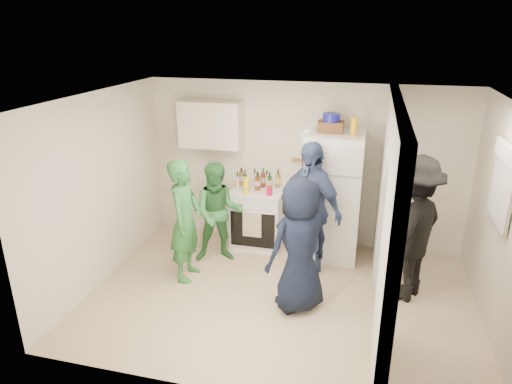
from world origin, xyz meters
TOP-DOWN VIEW (x-y plane):
  - floor at (0.00, 0.00)m, footprint 4.80×4.80m
  - wall_back at (0.00, 1.70)m, footprint 4.80×0.00m
  - wall_front at (0.00, -1.70)m, footprint 4.80×0.00m
  - wall_left at (-2.40, 0.00)m, footprint 0.00×3.40m
  - wall_right at (2.40, 0.00)m, footprint 0.00×3.40m
  - ceiling at (0.00, 0.00)m, footprint 4.80×4.80m
  - partition_pier_back at (1.20, 1.10)m, footprint 0.12×1.20m
  - partition_pier_front at (1.20, -1.10)m, footprint 0.12×1.20m
  - partition_header at (1.20, 0.00)m, footprint 0.12×1.00m
  - stove at (-0.63, 1.37)m, footprint 0.78×0.65m
  - upper_cabinet at (-1.40, 1.52)m, footprint 0.95×0.34m
  - fridge at (0.50, 1.34)m, footprint 0.77×0.74m
  - wicker_basket at (0.40, 1.39)m, footprint 0.35×0.25m
  - blue_bowl at (0.40, 1.39)m, footprint 0.24×0.24m
  - yellow_cup_stack_top at (0.72, 1.24)m, footprint 0.09×0.09m
  - wall_clock at (0.05, 1.68)m, footprint 0.22×0.02m
  - spice_shelf at (0.00, 1.65)m, footprint 0.35×0.08m
  - nook_window at (2.38, 0.20)m, footprint 0.03×0.70m
  - nook_window_frame at (2.36, 0.20)m, footprint 0.04×0.76m
  - nook_valance at (2.34, 0.20)m, footprint 0.04×0.82m
  - yellow_cup_stack_stove at (-0.75, 1.15)m, footprint 0.09×0.09m
  - red_cup at (-0.41, 1.17)m, footprint 0.09×0.09m
  - person_green_left at (-1.33, 0.20)m, footprint 0.41×0.61m
  - person_green_center at (-1.06, 0.78)m, footprint 0.86×0.76m
  - person_denim at (0.23, 0.82)m, footprint 1.14×1.02m
  - person_navy at (0.25, -0.14)m, footprint 0.95×0.93m
  - person_nook at (1.52, 0.45)m, footprint 1.19×1.38m
  - bottle_a at (-0.93, 1.51)m, footprint 0.08×0.08m
  - bottle_b at (-0.81, 1.31)m, footprint 0.06×0.06m
  - bottle_c at (-0.72, 1.52)m, footprint 0.06×0.06m
  - bottle_d at (-0.63, 1.34)m, footprint 0.08×0.08m
  - bottle_e at (-0.53, 1.54)m, footprint 0.07×0.07m
  - bottle_f at (-0.46, 1.41)m, footprint 0.06×0.06m
  - bottle_g at (-0.36, 1.52)m, footprint 0.07×0.07m
  - bottle_h at (-0.92, 1.26)m, footprint 0.06×0.06m
  - bottle_i at (-0.58, 1.48)m, footprint 0.06×0.06m

SIDE VIEW (x-z plane):
  - floor at x=0.00m, z-range 0.00..0.00m
  - stove at x=-0.63m, z-range 0.00..0.93m
  - person_green_center at x=-1.06m, z-range 0.00..1.48m
  - person_navy at x=0.25m, z-range 0.00..1.65m
  - person_green_left at x=-1.33m, z-range 0.00..1.67m
  - person_nook at x=1.52m, z-range 0.00..1.85m
  - person_denim at x=0.23m, z-range 0.00..1.85m
  - fridge at x=0.50m, z-range 0.00..1.86m
  - red_cup at x=-0.41m, z-range 0.93..1.05m
  - yellow_cup_stack_stove at x=-0.75m, z-range 0.93..1.18m
  - bottle_e at x=-0.53m, z-range 0.93..1.18m
  - bottle_a at x=-0.93m, z-range 0.93..1.20m
  - bottle_c at x=-0.72m, z-range 0.93..1.20m
  - bottle_f at x=-0.46m, z-range 0.93..1.20m
  - bottle_h at x=-0.92m, z-range 0.93..1.21m
  - bottle_d at x=-0.63m, z-range 0.93..1.22m
  - bottle_g at x=-0.36m, z-range 0.93..1.22m
  - bottle_i at x=-0.58m, z-range 0.93..1.23m
  - bottle_b at x=-0.81m, z-range 0.93..1.25m
  - wall_back at x=0.00m, z-range -1.15..3.65m
  - wall_front at x=0.00m, z-range -1.15..3.65m
  - wall_left at x=-2.40m, z-range -0.45..2.95m
  - wall_right at x=2.40m, z-range -0.45..2.95m
  - partition_pier_back at x=1.20m, z-range 0.00..2.50m
  - partition_pier_front at x=1.20m, z-range 0.00..2.50m
  - spice_shelf at x=0.00m, z-range 1.34..1.36m
  - nook_window at x=2.38m, z-range 1.25..2.05m
  - nook_window_frame at x=2.36m, z-range 1.22..2.08m
  - wall_clock at x=0.05m, z-range 1.59..1.81m
  - upper_cabinet at x=-1.40m, z-range 1.50..2.20m
  - wicker_basket at x=0.40m, z-range 1.86..2.01m
  - yellow_cup_stack_top at x=0.72m, z-range 1.86..2.11m
  - nook_valance at x=2.34m, z-range 1.91..2.09m
  - blue_bowl at x=0.40m, z-range 2.01..2.12m
  - partition_header at x=1.20m, z-range 2.10..2.50m
  - ceiling at x=0.00m, z-range 2.50..2.50m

